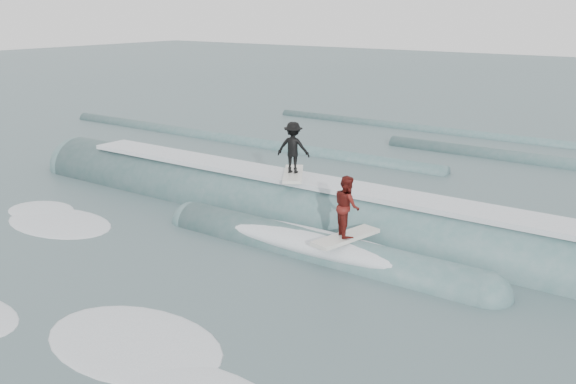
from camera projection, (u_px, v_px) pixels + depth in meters
The scene contains 6 objects.
ground at pixel (147, 293), 14.49m from camera, with size 160.00×160.00×0.00m, color #3F585C.
breaking_wave at pixel (308, 222), 19.15m from camera, with size 24.29×4.00×2.45m.
surfer_black at pixel (293, 150), 19.24m from camera, with size 1.55×1.98×1.65m.
surfer_red at pixel (347, 210), 15.93m from camera, with size 0.96×2.07×1.64m.
whitewater at pixel (108, 305), 13.92m from camera, with size 17.36×6.90×0.10m.
far_swells at pixel (450, 153), 28.23m from camera, with size 39.66×8.65×0.80m.
Camera 1 is at (10.34, -8.91, 6.24)m, focal length 40.00 mm.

